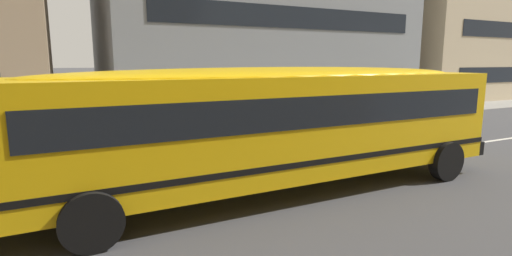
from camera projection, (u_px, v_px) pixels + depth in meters
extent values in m
plane|color=#424244|center=(147.00, 190.00, 8.73)|extent=(400.00, 400.00, 0.00)
cube|color=gray|center=(109.00, 134.00, 15.43)|extent=(120.00, 3.00, 0.01)
cube|color=silver|center=(147.00, 190.00, 8.73)|extent=(110.00, 0.16, 0.01)
cube|color=yellow|center=(280.00, 123.00, 8.50)|extent=(10.50, 2.47, 2.10)
cube|color=black|center=(441.00, 140.00, 11.03)|extent=(0.21, 2.38, 0.34)
cube|color=black|center=(280.00, 106.00, 8.44)|extent=(9.87, 2.50, 0.61)
cube|color=black|center=(280.00, 151.00, 8.61)|extent=(10.52, 2.50, 0.11)
ellipsoid|color=yellow|center=(281.00, 75.00, 8.33)|extent=(10.08, 2.27, 0.34)
cylinder|color=red|center=(111.00, 130.00, 8.21)|extent=(0.42, 0.42, 0.03)
cylinder|color=black|center=(92.00, 222.00, 5.85)|extent=(0.95, 0.27, 0.95)
cylinder|color=black|center=(82.00, 180.00, 7.94)|extent=(0.95, 0.27, 0.95)
cylinder|color=black|center=(446.00, 161.00, 9.42)|extent=(0.95, 0.27, 0.95)
cylinder|color=black|center=(375.00, 143.00, 11.51)|extent=(0.95, 0.27, 0.95)
cube|color=#C1B28E|center=(434.00, 106.00, 19.79)|extent=(3.92, 1.75, 0.70)
cube|color=black|center=(433.00, 93.00, 19.61)|extent=(2.22, 1.59, 0.64)
cylinder|color=black|center=(436.00, 109.00, 21.18)|extent=(0.60, 0.19, 0.60)
cylinder|color=black|center=(465.00, 113.00, 19.69)|extent=(0.60, 0.19, 0.60)
cylinder|color=black|center=(402.00, 112.00, 20.01)|extent=(0.60, 0.19, 0.60)
cylinder|color=black|center=(430.00, 116.00, 18.52)|extent=(0.60, 0.19, 0.60)
cube|color=black|center=(297.00, 80.00, 20.69)|extent=(15.43, 0.04, 1.10)
cube|color=black|center=(298.00, 18.00, 20.15)|extent=(15.43, 0.04, 1.10)
cube|color=#C6B28E|center=(475.00, 22.00, 34.70)|extent=(21.91, 11.24, 12.80)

